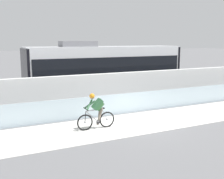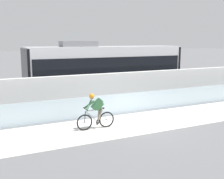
% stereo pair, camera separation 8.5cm
% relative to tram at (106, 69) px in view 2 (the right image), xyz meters
% --- Properties ---
extents(ground_plane, '(200.00, 200.00, 0.00)m').
position_rel_tram_xyz_m(ground_plane, '(-1.40, -6.85, -1.89)').
color(ground_plane, slate).
extents(bike_path_deck, '(32.00, 3.20, 0.01)m').
position_rel_tram_xyz_m(bike_path_deck, '(-1.40, -6.85, -1.89)').
color(bike_path_deck, silver).
rests_on(bike_path_deck, ground).
extents(glass_parapet, '(32.00, 0.05, 1.07)m').
position_rel_tram_xyz_m(glass_parapet, '(-1.40, -5.00, -1.36)').
color(glass_parapet, silver).
rests_on(glass_parapet, ground).
extents(concrete_barrier_wall, '(32.00, 0.36, 1.97)m').
position_rel_tram_xyz_m(concrete_barrier_wall, '(-1.40, -3.20, -0.91)').
color(concrete_barrier_wall, silver).
rests_on(concrete_barrier_wall, ground).
extents(tram_rail_near, '(32.00, 0.08, 0.01)m').
position_rel_tram_xyz_m(tram_rail_near, '(-1.40, -0.72, -1.89)').
color(tram_rail_near, '#595654').
rests_on(tram_rail_near, ground).
extents(tram_rail_far, '(32.00, 0.08, 0.01)m').
position_rel_tram_xyz_m(tram_rail_far, '(-1.40, 0.72, -1.89)').
color(tram_rail_far, '#595654').
rests_on(tram_rail_far, ground).
extents(tram, '(11.06, 2.54, 3.81)m').
position_rel_tram_xyz_m(tram, '(0.00, 0.00, 0.00)').
color(tram, silver).
rests_on(tram, ground).
extents(cyclist_on_bike, '(1.77, 0.58, 1.61)m').
position_rel_tram_xyz_m(cyclist_on_bike, '(-3.59, -6.85, -1.11)').
color(cyclist_on_bike, black).
rests_on(cyclist_on_bike, ground).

